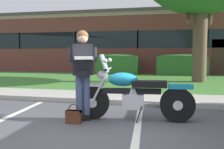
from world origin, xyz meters
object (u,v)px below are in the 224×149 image
motorcycle (138,95)px  rider_person (83,67)px  handbag (74,116)px  hedge_center_left (182,64)px  hedge_left (117,64)px  brick_building (146,43)px

motorcycle → rider_person: bearing=-168.7°
handbag → hedge_center_left: hedge_center_left is taller
hedge_left → brick_building: size_ratio=0.10×
rider_person → handbag: rider_person is taller
rider_person → hedge_center_left: rider_person is taller
hedge_center_left → brick_building: (-2.69, 5.76, 1.40)m
motorcycle → hedge_center_left: 10.62m
motorcycle → brick_building: (-1.75, 16.34, 1.57)m
handbag → hedge_left: size_ratio=0.14×
motorcycle → hedge_center_left: size_ratio=0.81×
handbag → brick_building: bearing=92.2°
hedge_left → brick_building: (1.01, 5.76, 1.40)m
rider_person → brick_building: brick_building is taller
motorcycle → brick_building: 16.51m
rider_person → brick_building: size_ratio=0.07×
rider_person → brick_building: (-0.72, 16.55, 1.05)m
handbag → hedge_left: hedge_left is taller
motorcycle → hedge_left: size_ratio=0.89×
motorcycle → rider_person: rider_person is taller
rider_person → hedge_center_left: (1.98, 10.78, -0.36)m
brick_building → handbag: bearing=-87.8°
motorcycle → hedge_left: bearing=104.7°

